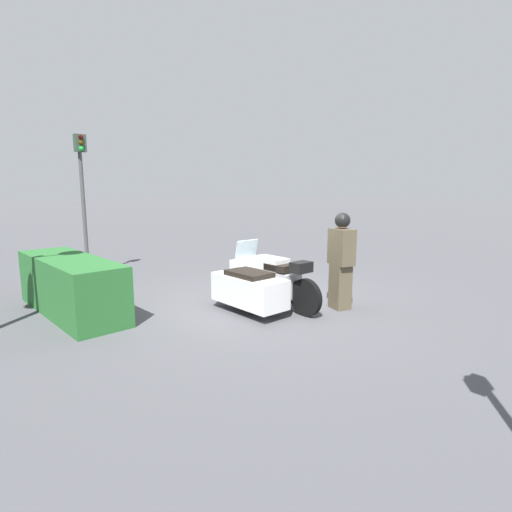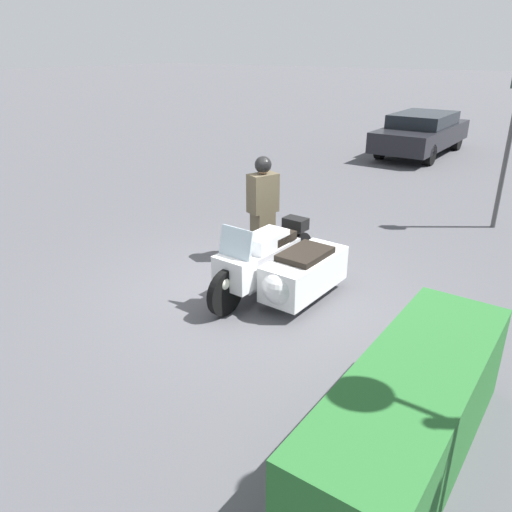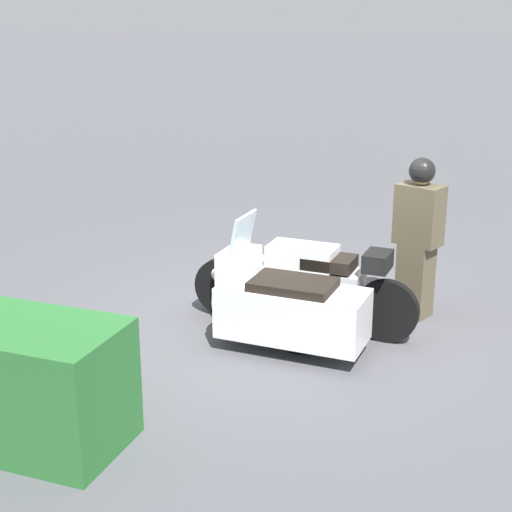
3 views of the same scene
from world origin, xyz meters
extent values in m
plane|color=#4C4C51|center=(0.00, 0.00, 0.00)|extent=(160.00, 160.00, 0.00)
cylinder|color=black|center=(0.73, -0.02, 0.32)|extent=(0.65, 0.12, 0.64)
cylinder|color=black|center=(-1.04, 0.03, 0.32)|extent=(0.65, 0.12, 0.64)
cylinder|color=black|center=(-0.31, 0.61, 0.25)|extent=(0.50, 0.12, 0.50)
cube|color=#B7B7BC|center=(-0.15, 0.01, 0.45)|extent=(1.26, 0.43, 0.45)
cube|color=white|center=(-0.15, 0.01, 0.78)|extent=(0.69, 0.39, 0.24)
cube|color=black|center=(-0.44, 0.01, 0.76)|extent=(0.51, 0.39, 0.12)
cube|color=white|center=(0.55, -0.02, 0.54)|extent=(0.34, 0.54, 0.44)
cube|color=silver|center=(0.51, -0.01, 0.96)|extent=(0.13, 0.51, 0.40)
sphere|color=white|center=(0.78, -0.02, 0.47)|extent=(0.18, 0.18, 0.18)
cube|color=white|center=(-0.25, 0.60, 0.40)|extent=(1.43, 0.65, 0.50)
sphere|color=white|center=(0.35, 0.59, 0.43)|extent=(0.47, 0.48, 0.47)
cube|color=black|center=(-0.25, 0.60, 0.69)|extent=(0.79, 0.54, 0.09)
cube|color=black|center=(-0.93, 0.03, 0.83)|extent=(0.25, 0.36, 0.18)
cube|color=brown|center=(-1.18, -0.75, 0.40)|extent=(0.41, 0.38, 0.80)
cube|color=brown|center=(-1.18, -0.75, 1.12)|extent=(0.54, 0.43, 0.64)
sphere|color=tan|center=(-1.18, -0.75, 1.55)|extent=(0.22, 0.22, 0.22)
sphere|color=black|center=(-1.18, -0.75, 1.59)|extent=(0.27, 0.27, 0.27)
cube|color=#28662D|center=(1.87, 2.85, 0.48)|extent=(2.96, 0.87, 0.96)
cylinder|color=#4C4C4C|center=(4.69, 1.51, 1.49)|extent=(0.09, 0.09, 2.99)
cube|color=#334738|center=(4.64, 1.51, 3.19)|extent=(0.14, 0.26, 0.40)
sphere|color=#410707|center=(4.57, 1.51, 3.32)|extent=(0.11, 0.11, 0.11)
sphere|color=#462D06|center=(4.57, 1.51, 3.19)|extent=(0.11, 0.11, 0.11)
sphere|color=green|center=(4.57, 1.51, 3.06)|extent=(0.11, 0.11, 0.11)
camera|label=1|loc=(-5.22, 5.11, 2.13)|focal=28.00mm
camera|label=2|loc=(5.30, 3.72, 3.32)|focal=35.00mm
camera|label=3|loc=(-2.38, 7.23, 3.22)|focal=55.00mm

